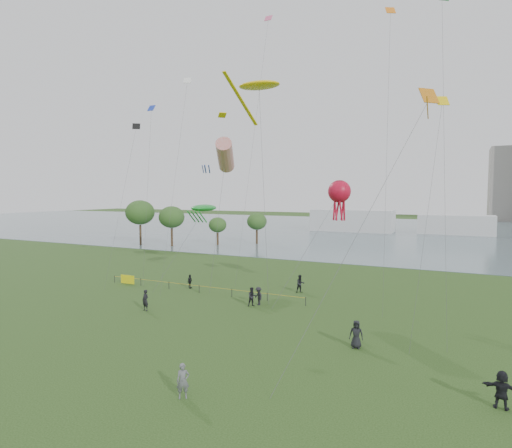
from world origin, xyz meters
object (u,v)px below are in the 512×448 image
at_px(kite_flyer, 183,381).
at_px(kite_octopus, 339,192).
at_px(kite_stingray, 259,86).
at_px(fence, 154,282).

bearing_deg(kite_flyer, kite_octopus, 48.18).
bearing_deg(kite_flyer, kite_stingray, 69.25).
height_order(fence, kite_stingray, kite_stingray).
distance_m(fence, kite_stingray, 24.83).
bearing_deg(kite_flyer, fence, 94.58).
distance_m(fence, kite_flyer, 27.33).
bearing_deg(fence, kite_octopus, 11.58).
height_order(fence, kite_octopus, kite_octopus).
xyz_separation_m(kite_stingray, kite_octopus, (9.52, -1.23, -11.64)).
distance_m(kite_flyer, kite_stingray, 34.21).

